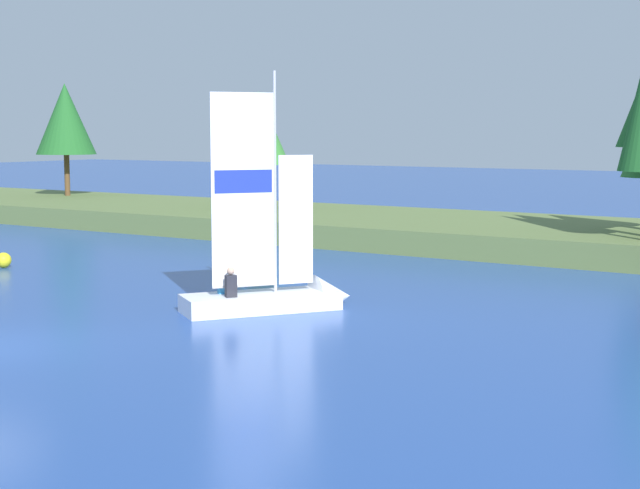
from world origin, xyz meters
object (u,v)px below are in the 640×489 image
Objects in this scene: shoreline_tree_left at (65,119)px; shoreline_tree_midleft at (258,128)px; channel_buoy at (4,260)px; sailboat at (285,291)px.

shoreline_tree_midleft is at bearing -4.11° from shoreline_tree_left.
shoreline_tree_midleft reaches higher than channel_buoy.
channel_buoy is at bearing 119.89° from sailboat.
sailboat is at bearing -51.69° from shoreline_tree_midleft.
shoreline_tree_left is 14.60m from shoreline_tree_midleft.
shoreline_tree_left is 0.97× the size of sailboat.
sailboat is at bearing -4.91° from channel_buoy.
sailboat is at bearing -33.03° from shoreline_tree_left.
channel_buoy is (15.66, -17.27, -5.07)m from shoreline_tree_left.
shoreline_tree_left is at bearing 91.77° from sailboat.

